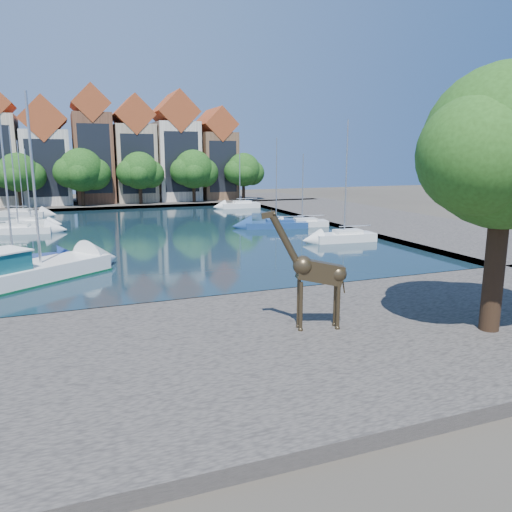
{
  "coord_description": "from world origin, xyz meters",
  "views": [
    {
      "loc": [
        -8.61,
        -23.88,
        7.64
      ],
      "look_at": [
        -0.16,
        -2.0,
        2.84
      ],
      "focal_mm": 35.0,
      "sensor_mm": 36.0,
      "label": 1
    }
  ],
  "objects_px": {
    "plane_tree": "(508,153)",
    "sailboat_right_a": "(344,235)",
    "giraffe_statue": "(314,272)",
    "motorsailer": "(16,271)"
  },
  "relations": [
    {
      "from": "giraffe_statue",
      "to": "motorsailer",
      "type": "bearing_deg",
      "value": 131.3
    },
    {
      "from": "plane_tree",
      "to": "motorsailer",
      "type": "xyz_separation_m",
      "value": [
        -19.11,
        16.7,
        -6.74
      ]
    },
    {
      "from": "sailboat_right_a",
      "to": "giraffe_statue",
      "type": "bearing_deg",
      "value": -124.04
    },
    {
      "from": "plane_tree",
      "to": "giraffe_statue",
      "type": "height_order",
      "value": "plane_tree"
    },
    {
      "from": "giraffe_statue",
      "to": "plane_tree",
      "type": "bearing_deg",
      "value": -21.95
    },
    {
      "from": "giraffe_statue",
      "to": "sailboat_right_a",
      "type": "bearing_deg",
      "value": 55.96
    },
    {
      "from": "plane_tree",
      "to": "sailboat_right_a",
      "type": "xyz_separation_m",
      "value": [
        6.67,
        22.83,
        -7.02
      ]
    },
    {
      "from": "motorsailer",
      "to": "sailboat_right_a",
      "type": "height_order",
      "value": "motorsailer"
    },
    {
      "from": "plane_tree",
      "to": "sailboat_right_a",
      "type": "height_order",
      "value": "plane_tree"
    },
    {
      "from": "plane_tree",
      "to": "motorsailer",
      "type": "distance_m",
      "value": 26.26
    }
  ]
}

